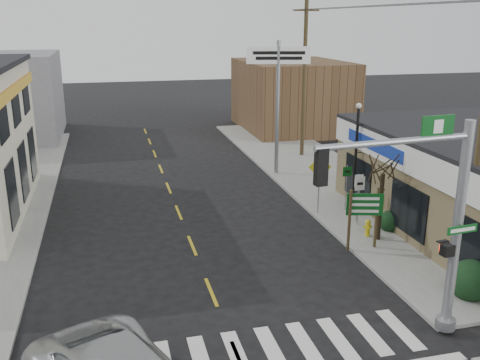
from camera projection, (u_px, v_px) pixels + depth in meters
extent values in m
cube|color=gray|center=(344.00, 191.00, 28.47)|extent=(6.00, 38.00, 0.13)
cube|color=gold|center=(192.00, 245.00, 21.73)|extent=(0.12, 56.00, 0.01)
cube|color=silver|center=(237.00, 354.00, 14.68)|extent=(11.00, 2.20, 0.01)
cube|color=brown|center=(292.00, 96.00, 44.17)|extent=(8.00, 10.00, 5.60)
cylinder|color=#919299|center=(457.00, 230.00, 14.81)|extent=(0.29, 0.29, 6.18)
cylinder|color=#919299|center=(391.00, 140.00, 13.51)|extent=(4.53, 0.16, 0.16)
cube|color=black|center=(314.00, 163.00, 13.16)|extent=(0.29, 0.23, 0.93)
cube|color=#094715|center=(462.00, 229.00, 14.57)|extent=(0.98, 0.04, 0.23)
cube|color=#094715|center=(435.00, 126.00, 13.71)|extent=(0.98, 0.05, 0.57)
cube|color=black|center=(448.00, 250.00, 14.86)|extent=(0.33, 0.27, 0.33)
cube|color=#483A21|center=(349.00, 220.00, 20.66)|extent=(0.09, 0.09, 2.48)
cube|color=#483A21|center=(376.00, 218.00, 20.93)|extent=(0.09, 0.09, 2.48)
cube|color=#0A5116|center=(365.00, 204.00, 20.56)|extent=(1.42, 0.05, 0.88)
cylinder|color=gold|center=(368.00, 229.00, 22.29)|extent=(0.21, 0.21, 0.58)
sphere|color=gold|center=(368.00, 222.00, 22.20)|extent=(0.23, 0.23, 0.23)
cylinder|color=gray|center=(319.00, 187.00, 24.73)|extent=(0.06, 0.06, 2.52)
cube|color=gold|center=(320.00, 167.00, 24.43)|extent=(1.07, 0.03, 1.07)
cylinder|color=black|center=(355.00, 158.00, 25.08)|extent=(0.13, 0.13, 4.86)
sphere|color=silver|center=(359.00, 106.00, 24.37)|extent=(0.26, 0.26, 0.26)
cube|color=#104B4F|center=(367.00, 138.00, 24.93)|extent=(0.02, 0.51, 1.31)
cylinder|color=gray|center=(277.00, 109.00, 30.53)|extent=(0.22, 0.22, 7.60)
cube|color=white|center=(278.00, 55.00, 29.67)|extent=(3.58, 0.18, 0.95)
cylinder|color=black|center=(380.00, 207.00, 21.64)|extent=(0.17, 0.17, 2.80)
ellipsoid|color=#153318|center=(471.00, 281.00, 17.40)|extent=(1.39, 1.39, 1.05)
ellipsoid|color=black|center=(390.00, 221.00, 22.97)|extent=(0.96, 0.96, 0.72)
cylinder|color=#3B261A|center=(304.00, 80.00, 34.39)|extent=(0.26, 0.26, 9.89)
cube|color=#3B261A|center=(306.00, 10.00, 33.16)|extent=(1.72, 0.11, 0.11)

